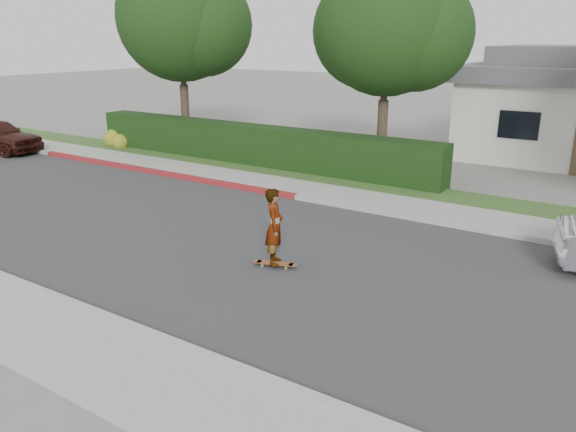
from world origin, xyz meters
The scene contains 13 objects.
ground centered at (0.00, 0.00, 0.00)m, with size 120.00×120.00×0.00m, color slate.
road centered at (0.00, 0.00, 0.01)m, with size 60.00×8.00×0.01m, color #2D2D30.
curb_near centered at (0.00, -4.10, 0.07)m, with size 60.00×0.20×0.15m, color #9E9E99.
curb_far centered at (0.00, 4.10, 0.07)m, with size 60.00×0.20×0.15m, color #9E9E99.
curb_red_section centered at (-5.00, 4.10, 0.08)m, with size 12.00×0.21×0.15m, color maroon.
sidewalk_far centered at (0.00, 5.00, 0.06)m, with size 60.00×1.60×0.12m, color gray.
planting_strip centered at (0.00, 6.60, 0.05)m, with size 60.00×1.60×0.10m, color #2D4C1E.
hedge centered at (-3.00, 7.20, 0.75)m, with size 15.00×1.00×1.50m, color black.
flowering_shrub centered at (-10.01, 6.74, 0.33)m, with size 1.40×1.00×0.90m.
tree_left centered at (-7.51, 8.69, 5.26)m, with size 5.99×5.21×8.00m.
tree_center centered at (1.49, 9.19, 4.90)m, with size 5.66×4.84×7.44m.
skateboard centered at (3.41, -0.54, 0.08)m, with size 0.97×0.50×0.09m.
skateboarder centered at (3.41, -0.54, 0.91)m, with size 0.59×0.39×1.62m, color white.
Camera 1 is at (9.63, -9.54, 4.63)m, focal length 35.00 mm.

